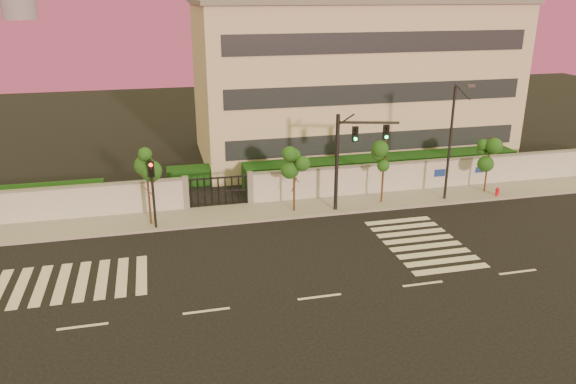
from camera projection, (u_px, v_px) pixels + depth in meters
name	position (u px, v px, depth m)	size (l,w,h in m)	color
ground	(319.00, 297.00, 24.91)	(120.00, 120.00, 0.00)	black
sidewalk	(271.00, 211.00, 34.50)	(60.00, 3.00, 0.15)	gray
perimeter_wall	(267.00, 187.00, 35.55)	(60.00, 0.36, 2.20)	#B2B5BA
hedge_row	(275.00, 177.00, 38.38)	(41.00, 4.25, 1.80)	#11330F
institutional_building	(350.00, 79.00, 44.93)	(24.40, 12.40, 12.25)	beige
road_markings	(268.00, 263.00, 28.00)	(57.00, 7.62, 0.02)	silver
street_tree_c	(147.00, 169.00, 31.32)	(1.58, 1.26, 4.66)	#382314
street_tree_d	(294.00, 167.00, 33.39)	(1.54, 1.22, 3.98)	#382314
street_tree_e	(384.00, 153.00, 34.66)	(1.58, 1.25, 4.59)	#382314
street_tree_f	(489.00, 152.00, 36.71)	(1.39, 1.10, 3.92)	#382314
traffic_signal_main	(349.00, 151.00, 33.46)	(3.79, 1.12, 6.07)	black
traffic_signal_secondary	(153.00, 186.00, 31.03)	(0.32, 0.33, 4.18)	black
streetlight_east	(452.00, 139.00, 34.81)	(0.46, 1.86, 7.73)	black
fire_hydrant	(497.00, 193.00, 36.76)	(0.28, 0.27, 0.72)	red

